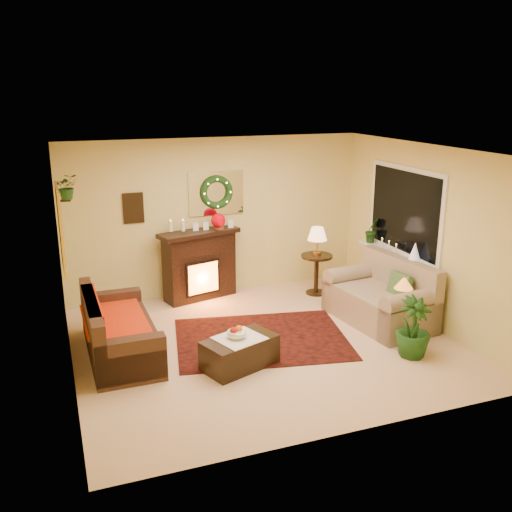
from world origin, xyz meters
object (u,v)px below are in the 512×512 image
object	(u,v)px
sofa	(120,323)
fireplace	(200,266)
coffee_table	(240,351)
loveseat	(379,295)
side_table_round	(316,275)
end_table_square	(402,315)

from	to	relation	value
sofa	fireplace	bearing A→B (deg)	47.47
coffee_table	loveseat	bearing A→B (deg)	-5.11
side_table_round	coffee_table	bearing A→B (deg)	-134.99
side_table_round	coffee_table	world-z (taller)	side_table_round
sofa	coffee_table	xyz separation A→B (m)	(1.33, -0.88, -0.22)
sofa	side_table_round	bearing A→B (deg)	18.67
side_table_round	end_table_square	size ratio (longest dim) A/B	1.38
coffee_table	sofa	bearing A→B (deg)	126.39
sofa	coffee_table	size ratio (longest dim) A/B	2.06
side_table_round	sofa	bearing A→B (deg)	-160.76
loveseat	end_table_square	xyz separation A→B (m)	(0.08, -0.48, -0.15)
loveseat	end_table_square	bearing A→B (deg)	-87.74
end_table_square	side_table_round	bearing A→B (deg)	102.42
sofa	end_table_square	bearing A→B (deg)	-11.01
fireplace	coffee_table	distance (m)	2.58
sofa	end_table_square	xyz separation A→B (m)	(3.81, -0.70, -0.16)
end_table_square	loveseat	bearing A→B (deg)	99.40
sofa	fireplace	distance (m)	2.26
side_table_round	end_table_square	bearing A→B (deg)	-77.58
fireplace	side_table_round	xyz separation A→B (m)	(1.89, -0.49, -0.23)
loveseat	coffee_table	bearing A→B (deg)	-171.95
loveseat	coffee_table	world-z (taller)	loveseat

